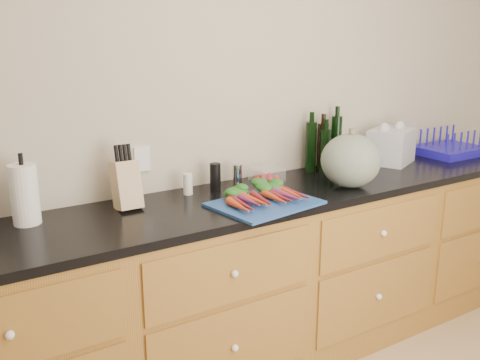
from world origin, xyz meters
TOP-DOWN VIEW (x-y plane):
  - wall_back at (0.00, 1.62)m, footprint 4.10×0.05m
  - cabinets at (0.00, 1.30)m, footprint 3.60×0.64m
  - countertop at (0.00, 1.30)m, footprint 3.64×0.62m
  - cutting_board at (-0.18, 1.14)m, footprint 0.52×0.42m
  - carrots at (-0.18, 1.18)m, footprint 0.38×0.28m
  - squash at (0.36, 1.16)m, footprint 0.31×0.31m
  - paper_towel at (-1.17, 1.46)m, footprint 0.11×0.11m
  - knife_block at (-0.74, 1.44)m, footprint 0.11×0.11m
  - grinder_salt at (-0.41, 1.48)m, footprint 0.05×0.05m
  - grinder_pepper at (-0.26, 1.48)m, footprint 0.05×0.05m
  - canister_chrome at (-0.12, 1.48)m, footprint 0.05×0.05m
  - tomato_box at (0.06, 1.47)m, footprint 0.16×0.13m
  - bottles at (0.49, 1.51)m, footprint 0.25×0.13m
  - grocery_bag at (0.95, 1.42)m, footprint 0.35×0.32m
  - dish_rack at (1.46, 1.38)m, footprint 0.42×0.33m

SIDE VIEW (x-z plane):
  - cabinets at x=0.00m, z-range 0.00..0.90m
  - countertop at x=0.00m, z-range 0.90..0.94m
  - cutting_board at x=-0.18m, z-range 0.94..0.95m
  - carrots at x=-0.18m, z-range 0.95..1.00m
  - tomato_box at x=0.06m, z-range 0.94..1.01m
  - dish_rack at x=1.46m, z-range 0.90..1.06m
  - grinder_salt at x=-0.41m, z-range 0.94..1.05m
  - canister_chrome at x=-0.12m, z-range 0.94..1.06m
  - grinder_pepper at x=-0.26m, z-range 0.94..1.08m
  - grocery_bag at x=0.95m, z-range 0.94..1.15m
  - knife_block at x=-0.74m, z-range 0.94..1.16m
  - paper_towel at x=-1.17m, z-range 0.94..1.20m
  - squash at x=0.36m, z-range 0.94..1.22m
  - bottles at x=0.49m, z-range 0.93..1.23m
  - wall_back at x=0.00m, z-range 0.00..2.60m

